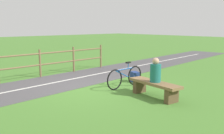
# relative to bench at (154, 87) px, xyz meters

# --- Properties ---
(ground_plane) EXTENTS (80.00, 80.00, 0.00)m
(ground_plane) POSITION_rel_bench_xyz_m (2.08, 0.71, -0.33)
(ground_plane) COLOR #477A2D
(bench) EXTENTS (1.80, 0.68, 0.47)m
(bench) POSITION_rel_bench_xyz_m (0.00, 0.00, 0.00)
(bench) COLOR brown
(bench) RESTS_ON ground_plane
(person_seated) EXTENTS (0.35, 0.35, 0.71)m
(person_seated) POSITION_rel_bench_xyz_m (-0.02, 0.00, 0.45)
(person_seated) COLOR #1E6B66
(person_seated) RESTS_ON bench
(bicycle) EXTENTS (0.11, 1.71, 0.87)m
(bicycle) POSITION_rel_bench_xyz_m (1.43, -0.22, 0.04)
(bicycle) COLOR black
(bicycle) RESTS_ON ground_plane
(backpack) EXTENTS (0.40, 0.35, 0.39)m
(backpack) POSITION_rel_bench_xyz_m (1.76, -1.08, -0.14)
(backpack) COLOR navy
(backpack) RESTS_ON ground_plane
(fence_roadside) EXTENTS (0.44, 8.44, 1.14)m
(fence_roadside) POSITION_rel_bench_xyz_m (4.90, 1.97, 0.35)
(fence_roadside) COLOR brown
(fence_roadside) RESTS_ON ground_plane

